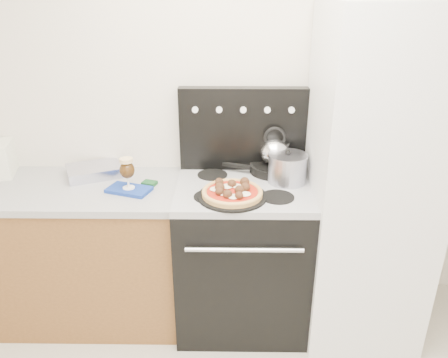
{
  "coord_description": "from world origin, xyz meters",
  "views": [
    {
      "loc": [
        0.0,
        -1.08,
        1.94
      ],
      "look_at": [
        -0.03,
        1.05,
        1.01
      ],
      "focal_mm": 35.0,
      "sensor_mm": 36.0,
      "label": 1
    }
  ],
  "objects_px": {
    "pizza_pan": "(232,196)",
    "tea_kettle": "(274,149)",
    "base_cabinet": "(64,255)",
    "skillet": "(273,168)",
    "stove_body": "(242,257)",
    "fridge": "(369,183)",
    "stock_pot": "(287,169)",
    "beer_glass": "(127,173)",
    "oven_mitt": "(129,190)",
    "pizza": "(232,191)"
  },
  "relations": [
    {
      "from": "pizza_pan",
      "to": "oven_mitt",
      "type": "bearing_deg",
      "value": 169.43
    },
    {
      "from": "stove_body",
      "to": "stock_pot",
      "type": "distance_m",
      "value": 0.62
    },
    {
      "from": "tea_kettle",
      "to": "pizza_pan",
      "type": "bearing_deg",
      "value": -141.33
    },
    {
      "from": "stock_pot",
      "to": "fridge",
      "type": "bearing_deg",
      "value": -10.42
    },
    {
      "from": "base_cabinet",
      "to": "tea_kettle",
      "type": "xyz_separation_m",
      "value": [
        1.29,
        0.18,
        0.64
      ]
    },
    {
      "from": "tea_kettle",
      "to": "stock_pot",
      "type": "bearing_deg",
      "value": -81.99
    },
    {
      "from": "stove_body",
      "to": "fridge",
      "type": "height_order",
      "value": "fridge"
    },
    {
      "from": "pizza_pan",
      "to": "skillet",
      "type": "bearing_deg",
      "value": 54.57
    },
    {
      "from": "stove_body",
      "to": "pizza_pan",
      "type": "relative_size",
      "value": 2.37
    },
    {
      "from": "pizza_pan",
      "to": "beer_glass",
      "type": "bearing_deg",
      "value": 169.43
    },
    {
      "from": "base_cabinet",
      "to": "stock_pot",
      "type": "relative_size",
      "value": 6.67
    },
    {
      "from": "base_cabinet",
      "to": "stock_pot",
      "type": "height_order",
      "value": "stock_pot"
    },
    {
      "from": "beer_glass",
      "to": "skillet",
      "type": "xyz_separation_m",
      "value": [
        0.83,
        0.24,
        -0.07
      ]
    },
    {
      "from": "beer_glass",
      "to": "tea_kettle",
      "type": "relative_size",
      "value": 0.92
    },
    {
      "from": "beer_glass",
      "to": "pizza_pan",
      "type": "xyz_separation_m",
      "value": [
        0.58,
        -0.11,
        -0.09
      ]
    },
    {
      "from": "base_cabinet",
      "to": "tea_kettle",
      "type": "distance_m",
      "value": 1.45
    },
    {
      "from": "pizza",
      "to": "skillet",
      "type": "height_order",
      "value": "pizza"
    },
    {
      "from": "stove_body",
      "to": "fridge",
      "type": "bearing_deg",
      "value": -2.05
    },
    {
      "from": "base_cabinet",
      "to": "stove_body",
      "type": "relative_size",
      "value": 1.65
    },
    {
      "from": "pizza_pan",
      "to": "stock_pot",
      "type": "relative_size",
      "value": 1.71
    },
    {
      "from": "skillet",
      "to": "base_cabinet",
      "type": "bearing_deg",
      "value": -172.22
    },
    {
      "from": "stove_body",
      "to": "skillet",
      "type": "height_order",
      "value": "skillet"
    },
    {
      "from": "beer_glass",
      "to": "skillet",
      "type": "distance_m",
      "value": 0.87
    },
    {
      "from": "oven_mitt",
      "to": "tea_kettle",
      "type": "bearing_deg",
      "value": 16.41
    },
    {
      "from": "base_cabinet",
      "to": "skillet",
      "type": "height_order",
      "value": "skillet"
    },
    {
      "from": "base_cabinet",
      "to": "stove_body",
      "type": "distance_m",
      "value": 1.11
    },
    {
      "from": "beer_glass",
      "to": "pizza",
      "type": "relative_size",
      "value": 0.56
    },
    {
      "from": "base_cabinet",
      "to": "beer_glass",
      "type": "distance_m",
      "value": 0.75
    },
    {
      "from": "tea_kettle",
      "to": "fridge",
      "type": "bearing_deg",
      "value": -39.77
    },
    {
      "from": "skillet",
      "to": "stock_pot",
      "type": "xyz_separation_m",
      "value": [
        0.06,
        -0.14,
        0.05
      ]
    },
    {
      "from": "fridge",
      "to": "pizza_pan",
      "type": "xyz_separation_m",
      "value": [
        -0.76,
        -0.13,
        -0.02
      ]
    },
    {
      "from": "pizza_pan",
      "to": "skillet",
      "type": "xyz_separation_m",
      "value": [
        0.25,
        0.35,
        0.02
      ]
    },
    {
      "from": "fridge",
      "to": "oven_mitt",
      "type": "bearing_deg",
      "value": -179.24
    },
    {
      "from": "skillet",
      "to": "stock_pot",
      "type": "relative_size",
      "value": 1.31
    },
    {
      "from": "oven_mitt",
      "to": "stove_body",
      "type": "bearing_deg",
      "value": 3.8
    },
    {
      "from": "stove_body",
      "to": "stock_pot",
      "type": "height_order",
      "value": "stock_pot"
    },
    {
      "from": "pizza",
      "to": "beer_glass",
      "type": "bearing_deg",
      "value": 169.43
    },
    {
      "from": "base_cabinet",
      "to": "stock_pot",
      "type": "xyz_separation_m",
      "value": [
        1.36,
        0.03,
        0.57
      ]
    },
    {
      "from": "pizza_pan",
      "to": "base_cabinet",
      "type": "bearing_deg",
      "value": 170.43
    },
    {
      "from": "base_cabinet",
      "to": "fridge",
      "type": "xyz_separation_m",
      "value": [
        1.8,
        -0.05,
        0.52
      ]
    },
    {
      "from": "tea_kettle",
      "to": "beer_glass",
      "type": "bearing_deg",
      "value": -179.49
    },
    {
      "from": "pizza_pan",
      "to": "stock_pot",
      "type": "height_order",
      "value": "stock_pot"
    },
    {
      "from": "oven_mitt",
      "to": "beer_glass",
      "type": "relative_size",
      "value": 1.32
    },
    {
      "from": "stove_body",
      "to": "beer_glass",
      "type": "xyz_separation_m",
      "value": [
        -0.64,
        -0.04,
        0.57
      ]
    },
    {
      "from": "base_cabinet",
      "to": "pizza",
      "type": "height_order",
      "value": "pizza"
    },
    {
      "from": "fridge",
      "to": "tea_kettle",
      "type": "xyz_separation_m",
      "value": [
        -0.51,
        0.23,
        0.12
      ]
    },
    {
      "from": "stove_body",
      "to": "pizza",
      "type": "relative_size",
      "value": 2.72
    },
    {
      "from": "oven_mitt",
      "to": "skillet",
      "type": "height_order",
      "value": "skillet"
    },
    {
      "from": "fridge",
      "to": "beer_glass",
      "type": "bearing_deg",
      "value": -179.24
    },
    {
      "from": "pizza_pan",
      "to": "tea_kettle",
      "type": "bearing_deg",
      "value": 54.57
    }
  ]
}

